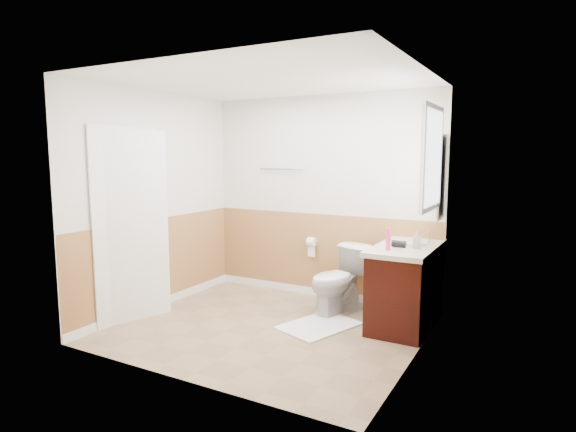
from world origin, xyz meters
The scene contains 32 objects.
floor centered at (0.00, 0.00, 0.00)m, with size 3.00×3.00×0.00m, color #8C7051.
ceiling centered at (0.00, 0.00, 2.50)m, with size 3.00×3.00×0.00m, color white.
wall_back centered at (0.00, 1.30, 1.25)m, with size 3.00×3.00×0.00m, color silver.
wall_front centered at (0.00, -1.30, 1.25)m, with size 3.00×3.00×0.00m, color silver.
wall_left centered at (-1.50, 0.00, 1.25)m, with size 3.00×3.00×0.00m, color silver.
wall_right centered at (1.50, 0.00, 1.25)m, with size 3.00×3.00×0.00m, color silver.
wainscot_back centered at (0.00, 1.29, 0.50)m, with size 3.00×3.00×0.00m, color #A26D40.
wainscot_front centered at (0.00, -1.29, 0.50)m, with size 3.00×3.00×0.00m, color #A26D40.
wainscot_left centered at (-1.49, 0.00, 0.50)m, with size 2.60×2.60×0.00m, color #A26D40.
wainscot_right centered at (1.49, 0.00, 0.50)m, with size 2.60×2.60×0.00m, color #A26D40.
toilet centered at (0.44, 0.81, 0.38)m, with size 0.42×0.74×0.76m, color white.
bath_mat centered at (0.44, 0.30, 0.01)m, with size 0.55×0.80×0.02m, color silver.
vanity_cabinet centered at (1.21, 0.79, 0.40)m, with size 0.55×1.10×0.80m, color black.
vanity_knob_left centered at (0.91, 0.69, 0.55)m, with size 0.03×0.03×0.03m, color silver.
vanity_knob_right centered at (0.91, 0.89, 0.55)m, with size 0.03×0.03×0.03m, color silver.
countertop centered at (1.20, 0.79, 0.83)m, with size 0.60×1.15×0.05m, color silver.
sink_basin centered at (1.21, 0.94, 0.86)m, with size 0.36×0.36×0.02m, color silver.
faucet centered at (1.39, 0.94, 0.92)m, with size 0.02×0.02×0.14m, color silver.
lotion_bottle centered at (1.11, 0.45, 0.96)m, with size 0.05×0.05×0.22m, color #DB3867.
soap_dispenser centered at (1.33, 0.68, 0.94)m, with size 0.08×0.08×0.18m, color #919BA3.
hair_dryer_body centered at (1.16, 0.65, 0.89)m, with size 0.07×0.07×0.14m, color black.
hair_dryer_handle centered at (1.13, 0.65, 0.86)m, with size 0.03×0.03×0.07m, color black.
mirror_panel centered at (1.48, 1.10, 1.55)m, with size 0.02×0.35×0.90m, color silver.
window_frame centered at (1.47, 0.59, 1.75)m, with size 0.04×0.80×1.00m, color white.
window_glass centered at (1.49, 0.59, 1.75)m, with size 0.01×0.70×0.90m, color white.
door centered at (-1.40, -0.45, 1.02)m, with size 0.05×0.80×2.04m, color white.
door_frame centered at (-1.48, -0.45, 1.03)m, with size 0.02×0.92×2.10m, color white.
door_knob centered at (-1.34, -0.12, 0.95)m, with size 0.06×0.06×0.06m, color silver.
towel_bar centered at (-0.55, 1.25, 1.60)m, with size 0.02×0.02×0.62m, color silver.
tp_holder_bar centered at (-0.10, 1.23, 0.70)m, with size 0.02×0.02×0.14m, color silver.
tp_roll centered at (-0.10, 1.23, 0.70)m, with size 0.11×0.11×0.10m, color white.
tp_sheet centered at (-0.10, 1.23, 0.59)m, with size 0.10×0.01×0.16m, color white.
Camera 1 is at (2.45, -4.04, 1.79)m, focal length 29.63 mm.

